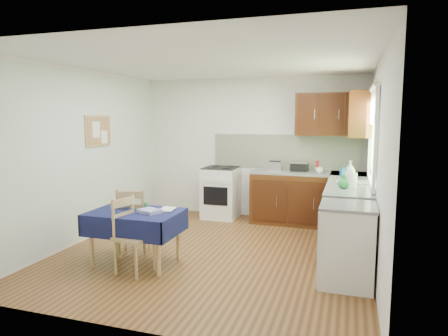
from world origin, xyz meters
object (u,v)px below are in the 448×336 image
(dining_table, at_px, (135,220))
(toaster, at_px, (275,166))
(dish_rack, at_px, (352,181))
(chair_near, at_px, (132,233))
(sandwich_press, at_px, (299,166))
(chair_far, at_px, (133,220))
(kettle, at_px, (351,179))

(dining_table, height_order, toaster, toaster)
(toaster, height_order, dish_rack, dish_rack)
(chair_near, bearing_deg, sandwich_press, -17.32)
(chair_far, height_order, dish_rack, dish_rack)
(toaster, distance_m, dish_rack, 1.53)
(dining_table, xyz_separation_m, chair_far, (-0.18, 0.26, -0.08))
(toaster, xyz_separation_m, dish_rack, (1.24, -0.89, -0.06))
(dish_rack, bearing_deg, chair_near, -160.00)
(chair_far, bearing_deg, chair_near, 101.30)
(chair_far, height_order, sandwich_press, sandwich_press)
(chair_far, distance_m, sandwich_press, 2.98)
(sandwich_press, bearing_deg, chair_near, -128.63)
(chair_far, distance_m, chair_near, 0.58)
(toaster, xyz_separation_m, sandwich_press, (0.39, 0.12, 0.00))
(chair_far, bearing_deg, sandwich_press, -146.63)
(chair_near, xyz_separation_m, sandwich_press, (1.58, 2.79, 0.51))
(toaster, bearing_deg, kettle, -23.96)
(kettle, bearing_deg, toaster, 133.09)
(dining_table, height_order, chair_far, chair_far)
(kettle, bearing_deg, chair_near, -150.69)
(chair_far, xyz_separation_m, sandwich_press, (1.86, 2.28, 0.51))
(chair_far, distance_m, dish_rack, 3.02)
(chair_far, height_order, chair_near, chair_far)
(toaster, distance_m, sandwich_press, 0.41)
(chair_near, bearing_deg, kettle, -48.44)
(dining_table, xyz_separation_m, dish_rack, (2.52, 1.52, 0.37))
(dining_table, xyz_separation_m, sandwich_press, (1.67, 2.54, 0.43))
(dining_table, height_order, chair_near, chair_near)
(toaster, bearing_deg, dining_table, -95.02)
(chair_far, relative_size, toaster, 3.92)
(chair_far, relative_size, chair_near, 1.02)
(toaster, xyz_separation_m, kettle, (1.22, -1.31, 0.04))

